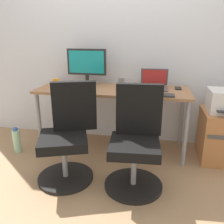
{
  "coord_description": "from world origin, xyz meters",
  "views": [
    {
      "loc": [
        0.5,
        -2.65,
        1.37
      ],
      "look_at": [
        0.0,
        -0.05,
        0.49
      ],
      "focal_mm": 38.48,
      "sensor_mm": 36.0,
      "label": 1
    }
  ],
  "objects": [
    {
      "name": "keyboard_by_laptop",
      "position": [
        0.51,
        -0.23,
        0.77
      ],
      "size": [
        0.34,
        0.12,
        0.02
      ],
      "primitive_type": "cube",
      "color": "#2D2D2D",
      "rests_on": "desk"
    },
    {
      "name": "pen_cup",
      "position": [
        0.07,
        0.14,
        0.81
      ],
      "size": [
        0.07,
        0.07,
        0.1
      ],
      "primitive_type": "cylinder",
      "color": "slate",
      "rests_on": "desk"
    },
    {
      "name": "desk",
      "position": [
        0.0,
        0.0,
        0.69
      ],
      "size": [
        1.74,
        0.62,
        0.76
      ],
      "color": "#996B47",
      "rests_on": "ground"
    },
    {
      "name": "side_cabinet",
      "position": [
        1.24,
        -0.01,
        0.28
      ],
      "size": [
        0.46,
        0.51,
        0.56
      ],
      "color": "#B77542",
      "rests_on": "ground"
    },
    {
      "name": "mouse_by_laptop",
      "position": [
        0.2,
        -0.24,
        0.77
      ],
      "size": [
        0.06,
        0.1,
        0.03
      ],
      "primitive_type": "ellipsoid",
      "color": "#515156",
      "rests_on": "desk"
    },
    {
      "name": "desktop_monitor",
      "position": [
        -0.35,
        0.17,
        1.01
      ],
      "size": [
        0.48,
        0.18,
        0.43
      ],
      "color": "#262626",
      "rests_on": "desk"
    },
    {
      "name": "keyboard_by_monitor",
      "position": [
        -0.35,
        -0.23,
        0.77
      ],
      "size": [
        0.34,
        0.12,
        0.02
      ],
      "primitive_type": "cube",
      "color": "#515156",
      "rests_on": "desk"
    },
    {
      "name": "ground_plane",
      "position": [
        0.0,
        0.0,
        0.0
      ],
      "size": [
        5.28,
        5.28,
        0.0
      ],
      "primitive_type": "plane",
      "color": "#9E7A56"
    },
    {
      "name": "open_laptop",
      "position": [
        0.46,
        0.11,
        0.81
      ],
      "size": [
        0.31,
        0.29,
        0.22
      ],
      "color": "#4C4C51",
      "rests_on": "desk"
    },
    {
      "name": "office_chair_right",
      "position": [
        0.34,
        -0.66,
        0.42
      ],
      "size": [
        0.54,
        0.54,
        0.94
      ],
      "color": "black",
      "rests_on": "ground"
    },
    {
      "name": "back_wall",
      "position": [
        0.0,
        0.39,
        1.3
      ],
      "size": [
        4.4,
        0.04,
        2.6
      ],
      "primitive_type": "cube",
      "color": "silver",
      "rests_on": "ground"
    },
    {
      "name": "office_chair_left",
      "position": [
        -0.31,
        -0.67,
        0.42
      ],
      "size": [
        0.56,
        0.56,
        0.94
      ],
      "color": "black",
      "rests_on": "ground"
    },
    {
      "name": "phone_near_monitor",
      "position": [
        0.74,
        0.15,
        0.76
      ],
      "size": [
        0.07,
        0.14,
        0.01
      ],
      "primitive_type": "cube",
      "color": "black",
      "rests_on": "desk"
    },
    {
      "name": "mouse_by_monitor",
      "position": [
        -0.64,
        -0.19,
        0.77
      ],
      "size": [
        0.06,
        0.1,
        0.03
      ],
      "primitive_type": "ellipsoid",
      "color": "#2D2D2D",
      "rests_on": "desk"
    },
    {
      "name": "water_bottle_on_floor",
      "position": [
        -1.11,
        -0.31,
        0.15
      ],
      "size": [
        0.09,
        0.09,
        0.31
      ],
      "color": "#A5D8B2",
      "rests_on": "ground"
    },
    {
      "name": "coffee_mug",
      "position": [
        -0.69,
        -0.01,
        0.8
      ],
      "size": [
        0.08,
        0.08,
        0.09
      ],
      "primitive_type": "cylinder",
      "color": "orange",
      "rests_on": "desk"
    }
  ]
}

